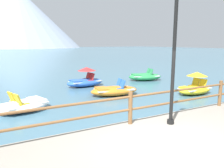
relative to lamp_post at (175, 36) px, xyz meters
name	(u,v)px	position (x,y,z in m)	size (l,w,h in m)	color
ground_plane	(13,58)	(-1.03, 39.01, -2.90)	(200.00, 200.00, 0.00)	#477084
dock_railing	(130,105)	(-1.03, 0.56, -1.92)	(23.92, 0.12, 0.95)	brown
lamp_post	(175,36)	(0.00, 0.00, 0.00)	(0.28, 0.28, 4.15)	black
pedal_boat_0	(145,77)	(5.39, 8.46, -2.62)	(2.71, 1.96, 0.86)	green
pedal_boat_1	(85,80)	(0.68, 8.39, -2.51)	(2.54, 1.45, 1.21)	blue
pedal_boat_3	(24,105)	(-3.43, 4.74, -2.66)	(2.45, 1.99, 0.80)	white
pedal_boat_4	(195,87)	(5.09, 3.58, -2.52)	(2.24, 1.25, 1.18)	yellow
pedal_boat_5	(114,90)	(1.09, 5.38, -2.64)	(2.68, 1.57, 0.83)	orange
distant_peak	(17,17)	(10.33, 133.66, 13.81)	(68.64, 68.64, 33.41)	#93A3B7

